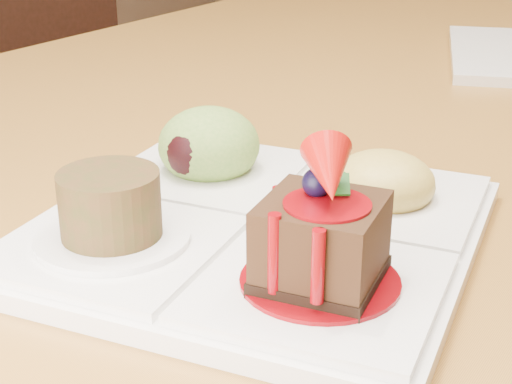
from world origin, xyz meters
The scene contains 3 objects.
dining_table centered at (0.00, 0.00, 0.68)m, with size 1.00×1.80×0.75m.
chair_left centered at (-1.00, 0.33, 0.48)m, with size 0.46×0.46×0.85m.
sampler_plate centered at (0.07, -0.53, 0.77)m, with size 0.31×0.31×0.10m.
Camera 1 is at (0.32, -0.92, 0.98)m, focal length 55.00 mm.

